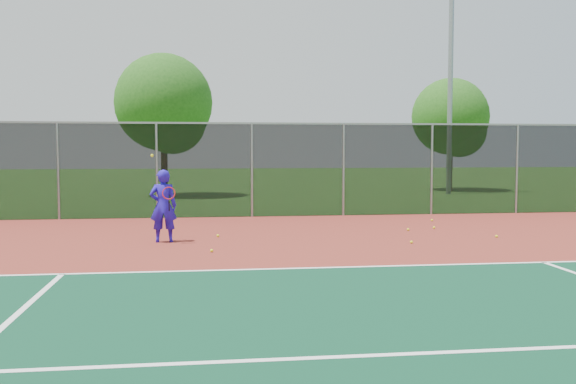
% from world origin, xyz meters
% --- Properties ---
extents(ground, '(120.00, 120.00, 0.00)m').
position_xyz_m(ground, '(0.00, 0.00, 0.00)').
color(ground, '#2C611B').
rests_on(ground, ground).
extents(court_apron, '(30.00, 20.00, 0.02)m').
position_xyz_m(court_apron, '(0.00, 2.00, 0.01)').
color(court_apron, maroon).
rests_on(court_apron, ground).
extents(fence_back, '(30.00, 0.06, 3.03)m').
position_xyz_m(fence_back, '(0.00, 12.00, 1.56)').
color(fence_back, black).
rests_on(fence_back, court_apron).
extents(tennis_player, '(0.63, 0.62, 2.08)m').
position_xyz_m(tennis_player, '(-5.48, 6.72, 0.88)').
color(tennis_player, '#2214BE').
rests_on(tennis_player, court_apron).
extents(practice_ball_0, '(0.07, 0.07, 0.07)m').
position_xyz_m(practice_ball_0, '(0.89, 7.94, 0.06)').
color(practice_ball_0, yellow).
rests_on(practice_ball_0, court_apron).
extents(practice_ball_1, '(0.07, 0.07, 0.07)m').
position_xyz_m(practice_ball_1, '(-4.37, 5.10, 0.06)').
color(practice_ball_1, yellow).
rests_on(practice_ball_1, court_apron).
extents(practice_ball_3, '(0.07, 0.07, 0.07)m').
position_xyz_m(practice_ball_3, '(1.73, 8.25, 0.06)').
color(practice_ball_3, yellow).
rests_on(practice_ball_3, court_apron).
extents(practice_ball_4, '(0.07, 0.07, 0.07)m').
position_xyz_m(practice_ball_4, '(2.30, 10.00, 0.06)').
color(practice_ball_4, yellow).
rests_on(practice_ball_4, court_apron).
extents(practice_ball_5, '(0.07, 0.07, 0.07)m').
position_xyz_m(practice_ball_5, '(0.25, 5.74, 0.06)').
color(practice_ball_5, yellow).
rests_on(practice_ball_5, court_apron).
extents(practice_ball_6, '(0.07, 0.07, 0.07)m').
position_xyz_m(practice_ball_6, '(-4.19, 7.40, 0.06)').
color(practice_ball_6, yellow).
rests_on(practice_ball_6, court_apron).
extents(practice_ball_7, '(0.07, 0.07, 0.07)m').
position_xyz_m(practice_ball_7, '(2.65, 6.40, 0.06)').
color(practice_ball_7, yellow).
rests_on(practice_ball_7, court_apron).
extents(floodlight_n, '(0.90, 0.40, 12.17)m').
position_xyz_m(floodlight_n, '(7.14, 21.01, 6.86)').
color(floodlight_n, gray).
rests_on(floodlight_n, ground).
extents(tree_back_left, '(4.43, 4.43, 6.51)m').
position_xyz_m(tree_back_left, '(-6.24, 21.21, 4.09)').
color(tree_back_left, '#361F13').
rests_on(tree_back_left, ground).
extents(tree_back_mid, '(3.97, 3.97, 5.83)m').
position_xyz_m(tree_back_mid, '(8.26, 23.44, 3.66)').
color(tree_back_mid, '#361F13').
rests_on(tree_back_mid, ground).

